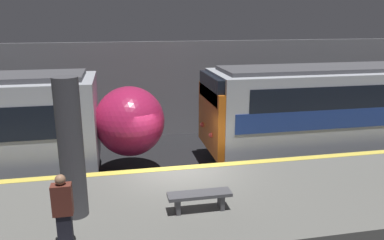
% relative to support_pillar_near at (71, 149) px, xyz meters
% --- Properties ---
extents(ground_plane, '(120.00, 120.00, 0.00)m').
position_rel_support_pillar_near_xyz_m(ground_plane, '(2.80, 2.39, -2.73)').
color(ground_plane, black).
extents(platform, '(40.00, 4.36, 1.14)m').
position_rel_support_pillar_near_xyz_m(platform, '(2.80, 0.21, -2.16)').
color(platform, slate).
rests_on(platform, ground).
extents(station_rear_barrier, '(50.00, 0.15, 4.47)m').
position_rel_support_pillar_near_xyz_m(station_rear_barrier, '(2.80, 9.20, -0.49)').
color(station_rear_barrier, gray).
rests_on(station_rear_barrier, ground).
extents(support_pillar_near, '(0.55, 0.55, 3.20)m').
position_rel_support_pillar_near_xyz_m(support_pillar_near, '(0.00, 0.00, 0.00)').
color(support_pillar_near, '#47474C').
rests_on(support_pillar_near, platform).
extents(person_waiting, '(0.38, 0.24, 1.54)m').
position_rel_support_pillar_near_xyz_m(person_waiting, '(-0.08, -1.27, -0.80)').
color(person_waiting, black).
rests_on(person_waiting, platform).
extents(platform_bench, '(1.50, 0.40, 0.45)m').
position_rel_support_pillar_near_xyz_m(platform_bench, '(2.82, -0.38, -1.26)').
color(platform_bench, '#4C4C51').
rests_on(platform_bench, platform).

